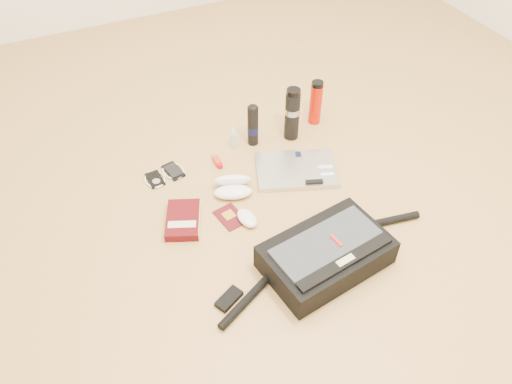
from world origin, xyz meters
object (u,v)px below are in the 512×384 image
book (183,220)px  thermos_red (316,103)px  laptop (297,170)px  messenger_bag (326,255)px  thermos_black (292,114)px

book → thermos_red: bearing=46.9°
laptop → thermos_red: thermos_red is taller
messenger_bag → thermos_black: 0.78m
laptop → book: (-0.56, -0.08, 0.01)m
laptop → messenger_bag: bearing=-86.3°
thermos_black → thermos_red: size_ratio=1.16×
messenger_bag → laptop: bearing=64.9°
messenger_bag → thermos_red: thermos_red is taller
book → thermos_black: bearing=48.0°
messenger_bag → thermos_red: (0.41, 0.79, 0.05)m
thermos_red → messenger_bag: bearing=-117.4°
messenger_bag → book: size_ratio=3.94×
laptop → book: bearing=-151.8°
laptop → thermos_red: (0.26, 0.29, 0.10)m
book → thermos_black: thermos_black is taller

